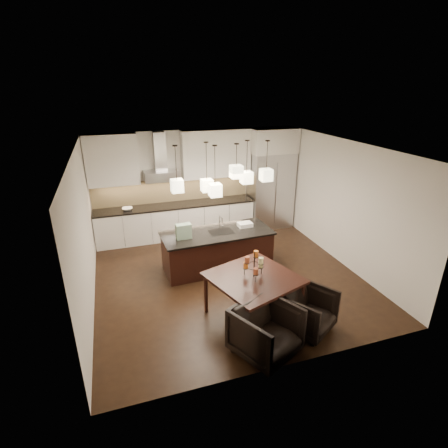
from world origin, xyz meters
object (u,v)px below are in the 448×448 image
object	(u,v)px
refrigerator	(270,190)
armchair_left	(266,331)
island_body	(217,250)
dining_table	(253,297)
armchair_right	(308,311)

from	to	relation	value
refrigerator	armchair_left	size ratio (longest dim) A/B	2.37
island_body	armchair_left	world-z (taller)	island_body
refrigerator	dining_table	bearing A→B (deg)	-118.60
refrigerator	armchair_right	world-z (taller)	refrigerator
dining_table	armchair_left	xyz separation A→B (m)	(-0.17, -0.92, 0.00)
armchair_left	armchair_right	xyz separation A→B (m)	(0.91, 0.30, -0.04)
island_body	dining_table	bearing A→B (deg)	-90.22
refrigerator	armchair_left	distance (m)	5.33
island_body	armchair_right	distance (m)	2.68
armchair_left	armchair_right	size ratio (longest dim) A/B	1.12
island_body	dining_table	size ratio (longest dim) A/B	1.73
dining_table	armchair_right	xyz separation A→B (m)	(0.75, -0.61, -0.04)
refrigerator	armchair_left	xyz separation A→B (m)	(-2.27, -4.78, -0.66)
armchair_right	island_body	bearing A→B (deg)	76.36
dining_table	armchair_right	size ratio (longest dim) A/B	1.68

